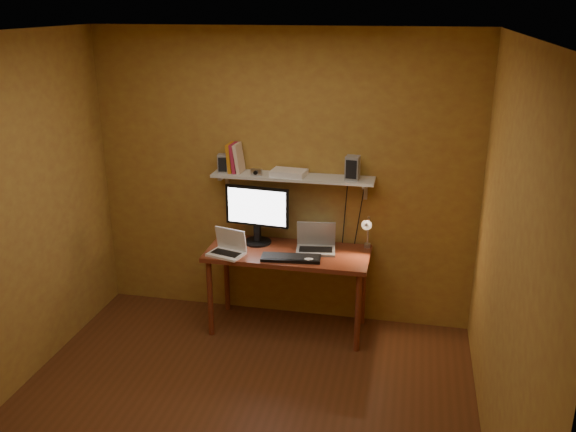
% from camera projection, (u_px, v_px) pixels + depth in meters
% --- Properties ---
extents(room, '(3.44, 3.24, 2.64)m').
position_uv_depth(room, '(229.00, 246.00, 3.90)').
color(room, '#592D17').
rests_on(room, ground).
extents(desk, '(1.40, 0.60, 0.75)m').
position_uv_depth(desk, '(288.00, 261.00, 5.27)').
color(desk, maroon).
rests_on(desk, ground).
extents(wall_shelf, '(1.40, 0.25, 0.21)m').
position_uv_depth(wall_shelf, '(293.00, 177.00, 5.22)').
color(wall_shelf, silver).
rests_on(wall_shelf, room).
extents(monitor, '(0.57, 0.27, 0.52)m').
position_uv_depth(monitor, '(257.00, 212.00, 5.33)').
color(monitor, black).
rests_on(monitor, desk).
extents(laptop, '(0.36, 0.28, 0.25)m').
position_uv_depth(laptop, '(316.00, 243.00, 5.25)').
color(laptop, gray).
rests_on(laptop, desk).
extents(netbook, '(0.34, 0.28, 0.22)m').
position_uv_depth(netbook, '(228.00, 247.00, 5.17)').
color(netbook, white).
rests_on(netbook, desk).
extents(keyboard, '(0.51, 0.21, 0.03)m').
position_uv_depth(keyboard, '(291.00, 258.00, 5.07)').
color(keyboard, black).
rests_on(keyboard, desk).
extents(mouse, '(0.11, 0.08, 0.04)m').
position_uv_depth(mouse, '(309.00, 260.00, 5.02)').
color(mouse, white).
rests_on(mouse, desk).
extents(desk_lamp, '(0.09, 0.23, 0.38)m').
position_uv_depth(desk_lamp, '(367.00, 229.00, 5.16)').
color(desk_lamp, silver).
rests_on(desk_lamp, desk).
extents(speaker_left, '(0.10, 0.10, 0.16)m').
position_uv_depth(speaker_left, '(223.00, 163.00, 5.29)').
color(speaker_left, gray).
rests_on(speaker_left, wall_shelf).
extents(speaker_right, '(0.12, 0.12, 0.20)m').
position_uv_depth(speaker_right, '(353.00, 168.00, 5.06)').
color(speaker_right, gray).
rests_on(speaker_right, wall_shelf).
extents(books, '(0.13, 0.17, 0.25)m').
position_uv_depth(books, '(235.00, 158.00, 5.28)').
color(books, orange).
rests_on(books, wall_shelf).
extents(shelf_camera, '(0.10, 0.05, 0.06)m').
position_uv_depth(shelf_camera, '(256.00, 172.00, 5.20)').
color(shelf_camera, silver).
rests_on(shelf_camera, wall_shelf).
extents(router, '(0.31, 0.23, 0.05)m').
position_uv_depth(router, '(289.00, 173.00, 5.20)').
color(router, white).
rests_on(router, wall_shelf).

